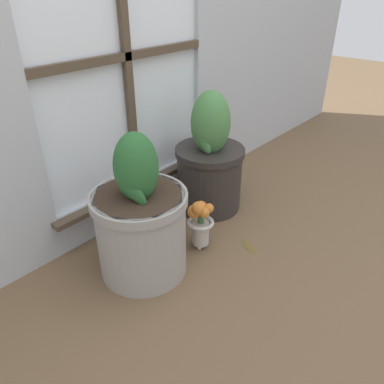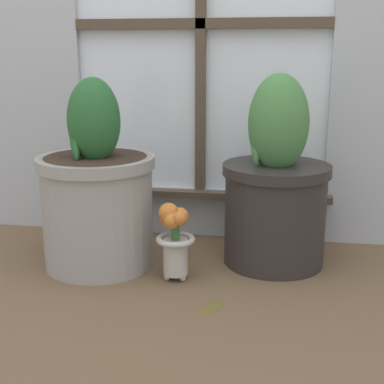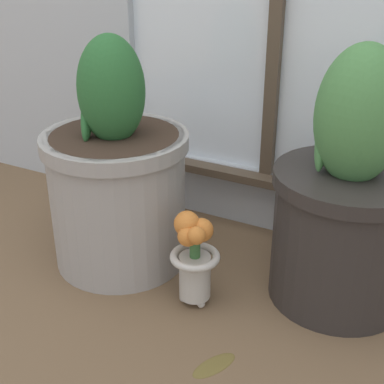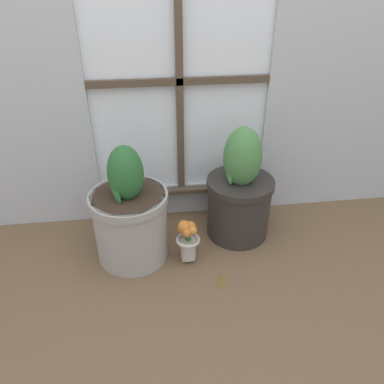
{
  "view_description": "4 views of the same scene",
  "coord_description": "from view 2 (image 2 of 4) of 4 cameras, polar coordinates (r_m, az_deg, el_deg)",
  "views": [
    {
      "loc": [
        -1.07,
        -0.67,
        1.08
      ],
      "look_at": [
        0.05,
        0.31,
        0.22
      ],
      "focal_mm": 35.0,
      "sensor_mm": 36.0,
      "label": 1
    },
    {
      "loc": [
        0.29,
        -1.32,
        0.68
      ],
      "look_at": [
        0.03,
        0.25,
        0.27
      ],
      "focal_mm": 50.0,
      "sensor_mm": 36.0,
      "label": 2
    },
    {
      "loc": [
        0.49,
        -0.75,
        0.82
      ],
      "look_at": [
        -0.05,
        0.26,
        0.27
      ],
      "focal_mm": 50.0,
      "sensor_mm": 36.0,
      "label": 3
    },
    {
      "loc": [
        -0.17,
        -1.22,
        1.31
      ],
      "look_at": [
        0.02,
        0.32,
        0.33
      ],
      "focal_mm": 35.0,
      "sensor_mm": 36.0,
      "label": 4
    }
  ],
  "objects": [
    {
      "name": "flower_vase",
      "position": [
        1.64,
        -1.89,
        -4.62
      ],
      "size": [
        0.12,
        0.12,
        0.25
      ],
      "color": "#BCB7AD",
      "rests_on": "ground_plane"
    },
    {
      "name": "ground_plane",
      "position": [
        1.51,
        -2.77,
        -12.31
      ],
      "size": [
        10.0,
        10.0,
        0.0
      ],
      "primitive_type": "plane",
      "color": "brown"
    },
    {
      "name": "potted_plant_right",
      "position": [
        1.77,
        8.91,
        0.15
      ],
      "size": [
        0.35,
        0.35,
        0.62
      ],
      "color": "#2D2826",
      "rests_on": "ground_plane"
    },
    {
      "name": "fallen_leaf",
      "position": [
        1.51,
        2.23,
        -12.09
      ],
      "size": [
        0.09,
        0.12,
        0.01
      ],
      "color": "brown",
      "rests_on": "ground_plane"
    },
    {
      "name": "potted_plant_left",
      "position": [
        1.76,
        -10.08,
        -0.34
      ],
      "size": [
        0.38,
        0.38,
        0.61
      ],
      "color": "#9E9993",
      "rests_on": "ground_plane"
    }
  ]
}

